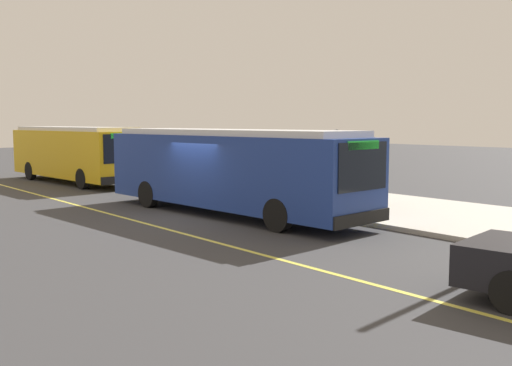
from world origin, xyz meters
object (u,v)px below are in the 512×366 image
Objects in this scene: transit_bus_main at (230,168)px; waiting_bench at (335,187)px; pedestrian_commuter at (362,183)px; route_sign_post at (336,158)px; transit_bus_second at (75,152)px.

transit_bus_main reaches higher than waiting_bench.
pedestrian_commuter is (2.66, -1.59, 0.48)m from waiting_bench.
transit_bus_main and route_sign_post have the same top height.
route_sign_post is at bearing -142.36° from pedestrian_commuter.
transit_bus_second reaches higher than pedestrian_commuter.
transit_bus_main is 3.69m from route_sign_post.
transit_bus_main is 4.57m from pedestrian_commuter.
waiting_bench is 0.57× the size of route_sign_post.
transit_bus_second reaches higher than waiting_bench.
route_sign_post is at bearing -47.24° from waiting_bench.
waiting_bench is (14.19, 4.75, -0.98)m from transit_bus_second.
transit_bus_main reaches higher than pedestrian_commuter.
transit_bus_second is 16.37m from route_sign_post.
transit_bus_main is 6.76× the size of pedestrian_commuter.
route_sign_post is at bearing 50.58° from transit_bus_main.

